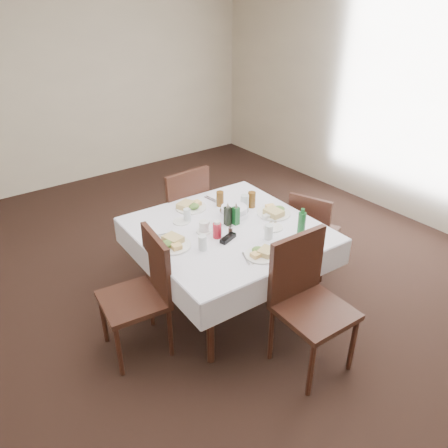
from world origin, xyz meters
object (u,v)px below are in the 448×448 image
chair_east (311,229)px  coffee_mug (204,227)px  chair_west (144,287)px  water_e (245,202)px  chair_south (306,295)px  oil_cruet_green (236,215)px  water_n (187,215)px  ketchup_bottle (217,230)px  oil_cruet_dark (228,215)px  water_w (202,243)px  green_bottle (302,224)px  dining_table (228,236)px  chair_north (182,209)px  bread_basket (234,211)px  water_s (269,232)px

chair_east → coffee_mug: (-1.11, 0.16, 0.32)m
chair_west → water_e: size_ratio=7.14×
chair_south → coffee_mug: (-0.24, 0.91, 0.22)m
chair_east → chair_west: chair_west is taller
water_e → oil_cruet_green: bearing=-143.9°
water_n → ketchup_bottle: 0.37m
oil_cruet_green → oil_cruet_dark: bearing=148.6°
water_e → chair_east: bearing=-24.9°
water_w → coffee_mug: 0.27m
water_e → green_bottle: 0.62m
chair_south → chair_east: size_ratio=1.19×
green_bottle → chair_east: bearing=33.0°
water_w → oil_cruet_green: (0.45, 0.16, 0.03)m
chair_west → oil_cruet_dark: same height
dining_table → water_n: water_n is taller
chair_north → dining_table: bearing=-95.3°
water_n → water_e: 0.54m
chair_east → coffee_mug: bearing=171.8°
chair_west → oil_cruet_green: size_ratio=4.84×
dining_table → chair_south: size_ratio=1.44×
coffee_mug → green_bottle: 0.77m
chair_west → oil_cruet_green: chair_west is taller
chair_west → chair_south: bearing=-42.8°
oil_cruet_green → green_bottle: 0.54m
chair_south → water_w: bearing=120.3°
water_e → oil_cruet_dark: bearing=-155.2°
chair_east → bread_basket: chair_east is taller
water_n → coffee_mug: water_n is taller
water_s → water_n: bearing=119.2°
chair_east → green_bottle: (-0.53, -0.34, 0.38)m
dining_table → water_n: bearing=123.5°
chair_north → water_s: chair_north is taller
ketchup_bottle → chair_west: bearing=177.9°
water_e → chair_north: bearing=110.5°
chair_north → water_n: 0.66m
coffee_mug → water_e: bearing=12.9°
chair_east → chair_west: (-1.73, 0.05, 0.06)m
chair_north → water_n: size_ratio=9.01×
bread_basket → ketchup_bottle: size_ratio=1.71×
water_w → green_bottle: 0.80m
chair_south → green_bottle: bearing=50.2°
coffee_mug → water_s: bearing=-48.9°
dining_table → bread_basket: 0.26m
water_n → bread_basket: (0.38, -0.15, -0.02)m
chair_north → oil_cruet_dark: bearing=-93.0°
chair_east → water_e: (-0.60, 0.28, 0.34)m
chair_east → oil_cruet_green: (-0.83, 0.11, 0.36)m
oil_cruet_dark → water_e: bearing=24.8°
chair_east → oil_cruet_green: bearing=172.6°
chair_south → water_w: size_ratio=8.72×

